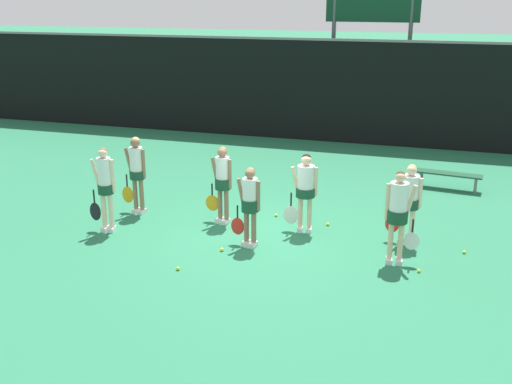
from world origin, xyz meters
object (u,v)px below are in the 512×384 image
player_6 (409,198)px  player_4 (222,179)px  player_3 (137,169)px  tennis_ball_0 (222,249)px  tennis_ball_2 (464,252)px  player_0 (105,183)px  scoreboard (372,21)px  tennis_ball_4 (419,271)px  bench_courtside (448,175)px  player_5 (305,186)px  player_2 (398,210)px  tennis_ball_5 (328,224)px  player_1 (250,201)px  tennis_ball_1 (276,215)px  tennis_ball_3 (178,269)px

player_6 → player_4: bearing=-171.6°
player_4 → player_6: size_ratio=1.04×
player_3 → tennis_ball_0: (2.57, -1.48, -1.01)m
tennis_ball_2 → player_0: bearing=-172.3°
scoreboard → tennis_ball_4: size_ratio=78.97×
tennis_ball_0 → bench_courtside: bearing=52.3°
player_5 → scoreboard: bearing=80.1°
player_2 → tennis_ball_5: (-1.53, 1.48, -1.01)m
scoreboard → tennis_ball_4: bearing=-77.5°
player_1 → tennis_ball_0: size_ratio=22.94×
tennis_ball_1 → tennis_ball_4: bearing=-31.8°
player_6 → tennis_ball_1: player_6 is taller
player_6 → tennis_ball_1: 3.11m
tennis_ball_0 → tennis_ball_4: (3.72, 0.17, -0.00)m
player_1 → tennis_ball_5: (1.29, 1.51, -0.90)m
bench_courtside → player_5: bearing=-119.7°
tennis_ball_2 → tennis_ball_4: same height
bench_courtside → tennis_ball_0: (-4.19, -5.41, -0.33)m
player_2 → player_6: (0.14, 1.02, -0.08)m
scoreboard → tennis_ball_2: scoreboard is taller
bench_courtside → player_5: size_ratio=1.00×
player_0 → player_3: (0.10, 1.18, -0.00)m
bench_courtside → player_4: size_ratio=0.99×
player_1 → tennis_ball_0: (-0.44, -0.43, -0.90)m
player_3 → player_6: (5.96, -0.00, -0.08)m
player_2 → tennis_ball_2: 1.81m
player_2 → player_4: 3.90m
player_1 → scoreboard: bearing=92.6°
player_5 → tennis_ball_2: player_5 is taller
player_0 → player_1: (3.11, 0.13, -0.11)m
tennis_ball_0 → tennis_ball_5: same height
tennis_ball_0 → player_3: bearing=150.0°
scoreboard → tennis_ball_4: (2.28, -10.30, -3.90)m
tennis_ball_2 → tennis_ball_0: bearing=-164.3°
player_6 → scoreboard: bearing=110.5°
tennis_ball_5 → scoreboard: bearing=92.0°
tennis_ball_4 → player_3: bearing=168.2°
bench_courtside → player_3: (-6.75, -3.93, 0.68)m
player_0 → tennis_ball_5: size_ratio=25.44×
scoreboard → player_0: 11.33m
player_5 → tennis_ball_3: size_ratio=24.36×
player_1 → player_2: bearing=8.9°
player_3 → player_1: bearing=-17.0°
player_5 → tennis_ball_0: (-1.30, -1.51, -0.96)m
tennis_ball_3 → player_3: bearing=129.8°
player_0 → tennis_ball_1: size_ratio=26.12×
player_4 → bench_courtside: bearing=51.5°
tennis_ball_3 → tennis_ball_4: tennis_ball_3 is taller
tennis_ball_5 → player_5: bearing=-134.3°
tennis_ball_4 → bench_courtside: bearing=84.9°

